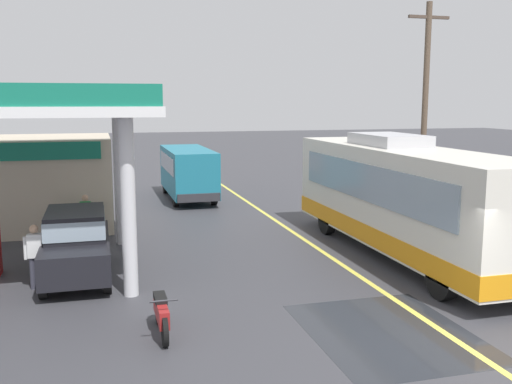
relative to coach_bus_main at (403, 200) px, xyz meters
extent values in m
plane|color=#38383D|center=(-2.19, 13.50, -1.72)|extent=(120.00, 120.00, 0.00)
cube|color=#D8CC4C|center=(-2.19, 8.50, -1.72)|extent=(0.16, 50.00, 0.01)
cube|color=#26282D|center=(-3.29, -5.37, -1.72)|extent=(3.26, 4.06, 0.01)
cube|color=silver|center=(0.00, 0.01, 0.16)|extent=(2.50, 11.00, 2.90)
cube|color=orange|center=(0.00, 0.01, -0.94)|extent=(2.54, 11.04, 0.56)
cube|color=#8C9EAD|center=(-1.27, 0.01, 0.61)|extent=(0.06, 9.35, 1.10)
cube|color=#8C9EAD|center=(1.27, 0.01, 0.61)|extent=(0.06, 9.35, 1.10)
cube|color=#B2B2B7|center=(0.00, 1.01, 1.79)|extent=(1.60, 2.80, 0.36)
cylinder|color=black|center=(-1.10, -3.89, -1.22)|extent=(0.30, 1.00, 1.00)
cylinder|color=black|center=(-1.10, 3.31, -1.22)|extent=(0.30, 1.00, 1.00)
cylinder|color=black|center=(1.10, 3.31, -1.22)|extent=(0.30, 1.00, 1.00)
cylinder|color=silver|center=(-8.28, -1.61, 0.58)|extent=(0.36, 0.36, 4.60)
cylinder|color=silver|center=(-8.28, 3.79, 0.58)|extent=(0.36, 0.36, 4.60)
cube|color=beige|center=(-11.98, 7.29, -0.02)|extent=(7.00, 4.40, 3.40)
cube|color=#147259|center=(-11.98, 5.05, 1.33)|extent=(6.30, 0.10, 0.60)
cube|color=black|center=(-9.59, 0.22, -1.00)|extent=(1.70, 4.20, 0.80)
cube|color=black|center=(-9.59, 0.42, -0.25)|extent=(1.50, 2.31, 0.70)
cube|color=#8C9EAD|center=(-9.59, 0.42, -0.25)|extent=(1.53, 2.35, 0.49)
cylinder|color=black|center=(-10.34, -1.28, -1.40)|extent=(0.20, 0.64, 0.64)
cylinder|color=black|center=(-8.84, -1.28, -1.40)|extent=(0.20, 0.64, 0.64)
cylinder|color=black|center=(-10.34, 1.72, -1.40)|extent=(0.20, 0.64, 0.64)
cylinder|color=black|center=(-8.84, 1.72, -1.40)|extent=(0.20, 0.64, 0.64)
cube|color=teal|center=(-4.75, 12.12, -0.33)|extent=(2.00, 6.00, 2.10)
cube|color=#8C9EAD|center=(-4.75, 12.12, 0.07)|extent=(2.04, 5.10, 0.80)
cube|color=#2D2D33|center=(-4.75, 9.07, -1.18)|extent=(1.90, 0.16, 0.36)
cylinder|color=black|center=(-5.63, 10.12, -1.34)|extent=(0.22, 0.76, 0.76)
cylinder|color=black|center=(-3.87, 10.12, -1.34)|extent=(0.22, 0.76, 0.76)
cylinder|color=black|center=(-5.63, 14.12, -1.34)|extent=(0.22, 0.76, 0.76)
cylinder|color=black|center=(-3.87, 14.12, -1.34)|extent=(0.22, 0.76, 0.76)
cylinder|color=black|center=(-7.82, -4.82, -1.42)|extent=(0.10, 0.60, 0.60)
cylinder|color=black|center=(-7.82, -3.62, -1.42)|extent=(0.10, 0.60, 0.60)
cube|color=maroon|center=(-7.82, -4.22, -1.22)|extent=(0.20, 1.30, 0.36)
cube|color=black|center=(-7.82, -4.07, -1.00)|extent=(0.24, 0.60, 0.12)
cylinder|color=#2D2D33|center=(-7.82, -4.77, -0.82)|extent=(0.55, 0.04, 0.04)
cylinder|color=#33333F|center=(-10.65, -0.45, -1.31)|extent=(0.14, 0.14, 0.82)
cylinder|color=#33333F|center=(-10.47, -0.45, -1.31)|extent=(0.14, 0.14, 0.82)
cube|color=silver|center=(-10.56, -0.45, -0.60)|extent=(0.36, 0.22, 0.60)
sphere|color=tan|center=(-10.56, -0.45, -0.17)|extent=(0.22, 0.22, 0.22)
cylinder|color=silver|center=(-10.79, -0.45, -0.65)|extent=(0.09, 0.09, 0.58)
cylinder|color=silver|center=(-10.33, -0.45, -0.65)|extent=(0.09, 0.09, 0.58)
cylinder|color=#33333F|center=(-9.50, 4.10, -1.31)|extent=(0.14, 0.14, 0.82)
cylinder|color=#33333F|center=(-9.32, 4.10, -1.31)|extent=(0.14, 0.14, 0.82)
cube|color=#268C3F|center=(-9.41, 4.10, -0.60)|extent=(0.36, 0.22, 0.60)
sphere|color=tan|center=(-9.41, 4.10, -0.17)|extent=(0.22, 0.22, 0.22)
cylinder|color=#268C3F|center=(-9.64, 4.10, -0.65)|extent=(0.09, 0.09, 0.58)
cylinder|color=#268C3F|center=(-9.18, 4.10, -0.65)|extent=(0.09, 0.09, 0.58)
cylinder|color=brown|center=(4.06, 5.60, 2.60)|extent=(0.24, 0.24, 8.64)
cube|color=#4C3D33|center=(4.06, 5.60, 6.32)|extent=(1.80, 0.12, 0.12)
camera|label=1|loc=(-8.93, -15.52, 3.00)|focal=40.42mm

